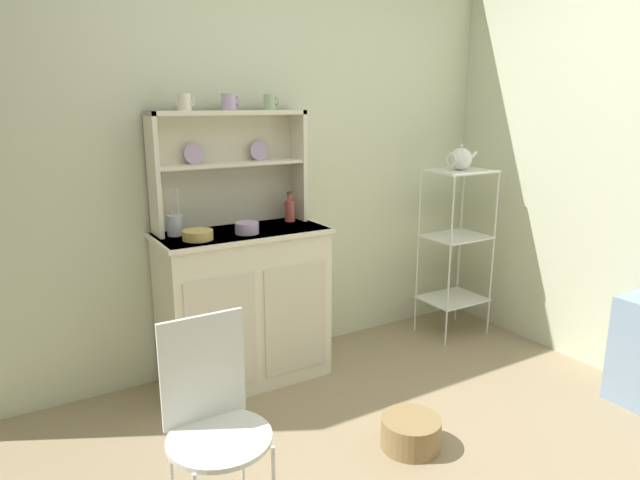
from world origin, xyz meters
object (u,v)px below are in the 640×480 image
(floor_basket, at_px, (411,433))
(hutch_shelf_unit, at_px, (228,159))
(bakers_rack, at_px, (456,235))
(wire_chair, at_px, (213,413))
(jam_bottle, at_px, (290,210))
(porcelain_teapot, at_px, (461,159))
(hutch_cabinet, at_px, (244,305))
(bowl_mixing_large, at_px, (198,235))
(cup_cream_0, at_px, (184,102))
(utensil_jar, at_px, (175,225))

(floor_basket, bearing_deg, hutch_shelf_unit, 108.16)
(hutch_shelf_unit, height_order, bakers_rack, hutch_shelf_unit)
(hutch_shelf_unit, relative_size, wire_chair, 1.02)
(jam_bottle, xyz_separation_m, porcelain_teapot, (1.14, -0.21, 0.26))
(floor_basket, bearing_deg, jam_bottle, 92.09)
(jam_bottle, bearing_deg, hutch_cabinet, -165.91)
(porcelain_teapot, bearing_deg, hutch_cabinet, 175.31)
(hutch_cabinet, relative_size, bowl_mixing_large, 5.99)
(cup_cream_0, relative_size, porcelain_teapot, 0.36)
(utensil_jar, bearing_deg, jam_bottle, 0.68)
(floor_basket, bearing_deg, bakers_rack, 38.69)
(hutch_shelf_unit, height_order, porcelain_teapot, hutch_shelf_unit)
(hutch_shelf_unit, relative_size, cup_cream_0, 10.13)
(wire_chair, height_order, floor_basket, wire_chair)
(bakers_rack, height_order, floor_basket, bakers_rack)
(hutch_cabinet, distance_m, bakers_rack, 1.51)
(utensil_jar, relative_size, porcelain_teapot, 1.08)
(bowl_mixing_large, bearing_deg, bakers_rack, -1.59)
(floor_basket, distance_m, utensil_jar, 1.57)
(floor_basket, xyz_separation_m, cup_cream_0, (-0.62, 1.13, 1.49))
(bakers_rack, xyz_separation_m, jam_bottle, (-1.15, 0.21, 0.25))
(utensil_jar, distance_m, porcelain_teapot, 1.86)
(cup_cream_0, bearing_deg, jam_bottle, -3.53)
(bowl_mixing_large, bearing_deg, cup_cream_0, 80.64)
(hutch_cabinet, xyz_separation_m, porcelain_teapot, (1.49, -0.12, 0.75))
(wire_chair, relative_size, cup_cream_0, 9.92)
(hutch_cabinet, relative_size, utensil_jar, 3.70)
(bowl_mixing_large, bearing_deg, porcelain_teapot, -1.59)
(utensil_jar, bearing_deg, hutch_cabinet, -12.82)
(hutch_cabinet, distance_m, jam_bottle, 0.61)
(cup_cream_0, bearing_deg, porcelain_teapot, -8.05)
(hutch_shelf_unit, bearing_deg, bakers_rack, -10.79)
(floor_basket, xyz_separation_m, jam_bottle, (-0.04, 1.09, 0.88))
(porcelain_teapot, bearing_deg, hutch_shelf_unit, 169.20)
(bakers_rack, bearing_deg, floor_basket, -141.31)
(hutch_shelf_unit, xyz_separation_m, jam_bottle, (0.34, -0.08, -0.30))
(wire_chair, xyz_separation_m, floor_basket, (0.97, 0.08, -0.45))
(hutch_cabinet, height_order, floor_basket, hutch_cabinet)
(cup_cream_0, bearing_deg, hutch_cabinet, -27.09)
(hutch_shelf_unit, bearing_deg, porcelain_teapot, -10.80)
(wire_chair, distance_m, porcelain_teapot, 2.39)
(hutch_shelf_unit, xyz_separation_m, bowl_mixing_large, (-0.27, -0.24, -0.35))
(hutch_shelf_unit, relative_size, porcelain_teapot, 3.69)
(jam_bottle, bearing_deg, hutch_shelf_unit, 167.62)
(utensil_jar, height_order, porcelain_teapot, porcelain_teapot)
(bakers_rack, bearing_deg, jam_bottle, 169.69)
(floor_basket, xyz_separation_m, bowl_mixing_large, (-0.65, 0.93, 0.83))
(wire_chair, height_order, utensil_jar, utensil_jar)
(bakers_rack, xyz_separation_m, cup_cream_0, (-1.73, 0.24, 0.87))
(wire_chair, distance_m, bowl_mixing_large, 1.13)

